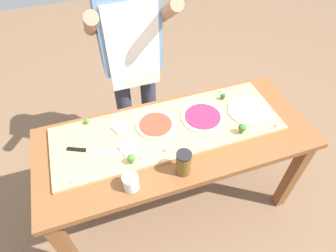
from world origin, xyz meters
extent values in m
plane|color=brown|center=(0.00, 0.00, 0.00)|extent=(8.00, 8.00, 0.00)
cube|color=brown|center=(-0.78, -0.28, 0.37)|extent=(0.07, 0.07, 0.74)
cube|color=brown|center=(0.78, -0.28, 0.37)|extent=(0.07, 0.07, 0.74)
cube|color=brown|center=(-0.78, 0.28, 0.37)|extent=(0.07, 0.07, 0.74)
cube|color=brown|center=(0.78, 0.28, 0.37)|extent=(0.07, 0.07, 0.74)
cube|color=brown|center=(0.00, 0.00, 0.76)|extent=(1.68, 0.69, 0.04)
cube|color=tan|center=(-0.03, 0.06, 0.80)|extent=(1.40, 0.46, 0.02)
cube|color=#B7BABF|center=(-0.43, 0.00, 0.81)|extent=(0.21, 0.11, 0.00)
cube|color=black|center=(-0.58, 0.07, 0.82)|extent=(0.11, 0.06, 0.02)
cylinder|color=beige|center=(0.20, 0.07, 0.81)|extent=(0.27, 0.27, 0.01)
cylinder|color=#9E234C|center=(0.20, 0.07, 0.82)|extent=(0.22, 0.22, 0.01)
cylinder|color=beige|center=(-0.10, 0.11, 0.81)|extent=(0.24, 0.24, 0.01)
cylinder|color=#BC3D28|center=(-0.10, 0.11, 0.82)|extent=(0.20, 0.20, 0.01)
cylinder|color=beige|center=(0.51, 0.03, 0.81)|extent=(0.27, 0.27, 0.01)
cylinder|color=silver|center=(0.51, 0.03, 0.82)|extent=(0.22, 0.22, 0.01)
cube|color=beige|center=(-0.30, -0.02, 0.81)|extent=(0.11, 0.11, 0.01)
cube|color=beige|center=(-0.31, 0.15, 0.81)|extent=(0.10, 0.10, 0.01)
cylinder|color=#487A23|center=(-0.30, -0.12, 0.82)|extent=(0.02, 0.02, 0.03)
sphere|color=#427F33|center=(-0.30, -0.12, 0.85)|extent=(0.05, 0.05, 0.05)
cylinder|color=#3F7220|center=(0.37, -0.12, 0.82)|extent=(0.02, 0.02, 0.03)
sphere|color=#38752D|center=(0.37, -0.12, 0.85)|extent=(0.05, 0.05, 0.05)
cylinder|color=#2C5915|center=(0.40, 0.19, 0.82)|extent=(0.02, 0.02, 0.02)
sphere|color=#23561E|center=(0.40, 0.19, 0.84)|extent=(0.04, 0.04, 0.04)
cylinder|color=#487A23|center=(-0.49, 0.26, 0.82)|extent=(0.01, 0.01, 0.02)
sphere|color=#427F33|center=(-0.49, 0.26, 0.83)|extent=(0.03, 0.03, 0.03)
cube|color=silver|center=(0.42, 0.26, 0.82)|extent=(0.02, 0.02, 0.02)
cube|color=white|center=(-0.24, -0.11, 0.81)|extent=(0.02, 0.02, 0.02)
cube|color=silver|center=(-0.62, -0.14, 0.82)|extent=(0.02, 0.02, 0.02)
cube|color=white|center=(-0.10, -0.10, 0.82)|extent=(0.02, 0.02, 0.02)
cube|color=white|center=(0.61, -0.14, 0.82)|extent=(0.02, 0.02, 0.02)
cylinder|color=white|center=(-0.34, -0.25, 0.83)|extent=(0.08, 0.08, 0.09)
cylinder|color=white|center=(-0.34, -0.25, 0.81)|extent=(0.07, 0.07, 0.05)
cylinder|color=brown|center=(-0.05, -0.25, 0.85)|extent=(0.08, 0.08, 0.14)
cylinder|color=black|center=(-0.05, -0.25, 0.93)|extent=(0.08, 0.08, 0.01)
cylinder|color=#333847|center=(-0.20, 0.64, 0.45)|extent=(0.12, 0.12, 0.90)
cylinder|color=#333847|center=(0.00, 0.64, 0.45)|extent=(0.12, 0.12, 0.90)
cube|color=#6689B2|center=(-0.10, 0.64, 1.18)|extent=(0.40, 0.20, 0.55)
cube|color=white|center=(-0.10, 0.53, 1.09)|extent=(0.34, 0.01, 0.60)
cylinder|color=#997056|center=(-0.33, 0.54, 1.30)|extent=(0.08, 0.39, 0.31)
cylinder|color=#997056|center=(0.13, 0.54, 1.30)|extent=(0.08, 0.39, 0.31)
camera|label=1|loc=(-0.41, -1.05, 2.10)|focal=30.50mm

